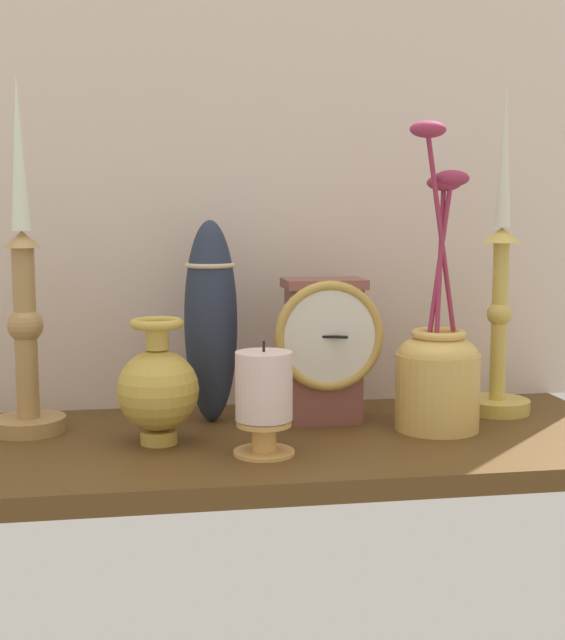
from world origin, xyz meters
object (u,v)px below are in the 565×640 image
(candlestick_tall_center, at_px, (500,306))
(tall_ceramic_vase, at_px, (211,321))
(candlestick_tall_left, at_px, (25,317))
(brass_vase_jar, at_px, (438,367))
(brass_vase_bulbous, at_px, (158,387))
(pillar_candle_front, at_px, (264,398))
(mantel_clock, at_px, (325,347))

(candlestick_tall_center, distance_m, tall_ceramic_vase, 0.38)
(candlestick_tall_left, bearing_deg, brass_vase_jar, -7.85)
(brass_vase_bulbous, height_order, brass_vase_jar, brass_vase_jar)
(brass_vase_jar, bearing_deg, pillar_candle_front, -162.19)
(mantel_clock, distance_m, candlestick_tall_center, 0.24)
(mantel_clock, distance_m, candlestick_tall_left, 0.37)
(brass_vase_jar, xyz_separation_m, tall_ceramic_vase, (-0.27, 0.09, 0.05))
(mantel_clock, height_order, pillar_candle_front, mantel_clock)
(mantel_clock, relative_size, brass_vase_bulbous, 1.26)
(brass_vase_bulbous, xyz_separation_m, pillar_candle_front, (0.11, -0.06, -0.00))
(candlestick_tall_center, bearing_deg, candlestick_tall_left, -179.53)
(brass_vase_jar, relative_size, tall_ceramic_vase, 1.45)
(candlestick_tall_center, xyz_separation_m, brass_vase_bulbous, (-0.45, -0.08, -0.08))
(candlestick_tall_center, relative_size, pillar_candle_front, 3.41)
(brass_vase_bulbous, xyz_separation_m, brass_vase_jar, (0.34, 0.01, 0.01))
(pillar_candle_front, relative_size, tall_ceramic_vase, 0.49)
(mantel_clock, xyz_separation_m, brass_vase_jar, (0.13, -0.06, -0.02))
(candlestick_tall_left, height_order, pillar_candle_front, candlestick_tall_left)
(brass_vase_bulbous, bearing_deg, tall_ceramic_vase, 54.76)
(brass_vase_bulbous, distance_m, brass_vase_jar, 0.34)
(brass_vase_bulbous, height_order, tall_ceramic_vase, tall_ceramic_vase)
(candlestick_tall_center, bearing_deg, brass_vase_jar, -146.22)
(pillar_candle_front, height_order, tall_ceramic_vase, tall_ceramic_vase)
(candlestick_tall_left, xyz_separation_m, brass_vase_jar, (0.50, -0.07, -0.06))
(brass_vase_jar, bearing_deg, brass_vase_bulbous, -178.25)
(candlestick_tall_center, bearing_deg, mantel_clock, -176.41)
(tall_ceramic_vase, bearing_deg, brass_vase_bulbous, -125.24)
(candlestick_tall_center, height_order, tall_ceramic_vase, candlestick_tall_center)
(brass_vase_bulbous, height_order, pillar_candle_front, brass_vase_bulbous)
(candlestick_tall_center, height_order, brass_vase_jar, candlestick_tall_center)
(mantel_clock, distance_m, brass_vase_jar, 0.14)
(mantel_clock, xyz_separation_m, pillar_candle_front, (-0.10, -0.13, -0.03))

